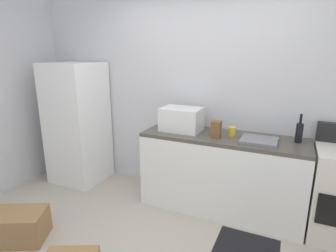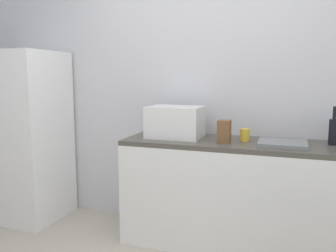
% 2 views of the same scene
% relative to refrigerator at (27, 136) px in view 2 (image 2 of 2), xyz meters
% --- Properties ---
extents(wall_back, '(5.00, 0.10, 2.60)m').
position_rel_refrigerator_xyz_m(wall_back, '(1.75, 0.40, 0.47)').
color(wall_back, silver).
rests_on(wall_back, ground_plane).
extents(kitchen_counter, '(1.80, 0.60, 0.90)m').
position_rel_refrigerator_xyz_m(kitchen_counter, '(2.05, 0.05, -0.38)').
color(kitchen_counter, white).
rests_on(kitchen_counter, ground_plane).
extents(refrigerator, '(0.68, 0.66, 1.67)m').
position_rel_refrigerator_xyz_m(refrigerator, '(0.00, 0.00, 0.00)').
color(refrigerator, white).
rests_on(refrigerator, ground_plane).
extents(microwave, '(0.46, 0.34, 0.27)m').
position_rel_refrigerator_xyz_m(microwave, '(1.54, 0.07, 0.20)').
color(microwave, white).
rests_on(microwave, kitchen_counter).
extents(sink_basin, '(0.36, 0.32, 0.03)m').
position_rel_refrigerator_xyz_m(sink_basin, '(2.44, -0.00, 0.08)').
color(sink_basin, slate).
rests_on(sink_basin, kitchen_counter).
extents(wine_bottle, '(0.07, 0.07, 0.30)m').
position_rel_refrigerator_xyz_m(wine_bottle, '(2.80, 0.14, 0.18)').
color(wine_bottle, black).
rests_on(wine_bottle, kitchen_counter).
extents(coffee_mug, '(0.08, 0.08, 0.10)m').
position_rel_refrigerator_xyz_m(coffee_mug, '(2.14, 0.09, 0.12)').
color(coffee_mug, gold).
rests_on(coffee_mug, kitchen_counter).
extents(knife_block, '(0.10, 0.10, 0.18)m').
position_rel_refrigerator_xyz_m(knife_block, '(1.99, -0.03, 0.16)').
color(knife_block, brown).
rests_on(knife_block, kitchen_counter).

